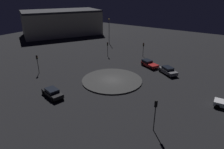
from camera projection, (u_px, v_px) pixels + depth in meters
name	position (u px, v px, depth m)	size (l,w,h in m)	color
ground_plane	(112.00, 81.00, 38.64)	(119.83, 119.83, 0.00)	black
roundabout_island	(112.00, 80.00, 38.60)	(11.80, 11.80, 0.23)	#383838
car_red	(149.00, 64.00, 45.39)	(3.51, 4.60, 1.42)	red
car_grey	(168.00, 70.00, 41.43)	(4.02, 4.62, 1.53)	slate
car_black	(52.00, 93.00, 32.61)	(2.80, 4.71, 1.42)	black
traffic_light_southwest	(155.00, 110.00, 23.78)	(0.37, 0.39, 4.35)	#2D2D2D
traffic_light_northeast	(108.00, 46.00, 52.00)	(0.39, 0.38, 3.79)	#2D2D2D
traffic_light_east	(143.00, 47.00, 51.67)	(0.37, 0.32, 3.71)	#2D2D2D
traffic_light_north	(37.00, 60.00, 41.20)	(0.36, 0.39, 3.95)	#2D2D2D
streetlamp_northeast	(109.00, 29.00, 63.51)	(0.45, 0.45, 8.07)	#4C4C51
store_building	(62.00, 22.00, 77.51)	(32.50, 27.45, 9.31)	#B7B299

